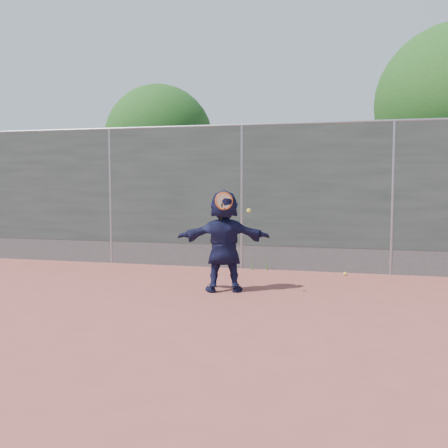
# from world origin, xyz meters

# --- Properties ---
(ground) EXTENTS (80.00, 80.00, 0.00)m
(ground) POSITION_xyz_m (0.00, 0.00, 0.00)
(ground) COLOR #9E4C42
(ground) RESTS_ON ground
(player) EXTENTS (1.64, 0.90, 1.69)m
(player) POSITION_xyz_m (0.18, 1.25, 0.84)
(player) COLOR #141638
(player) RESTS_ON ground
(ball_ground) EXTENTS (0.07, 0.07, 0.07)m
(ball_ground) POSITION_xyz_m (2.13, 3.19, 0.03)
(ball_ground) COLOR #CEDC30
(ball_ground) RESTS_ON ground
(fence) EXTENTS (20.00, 0.06, 3.03)m
(fence) POSITION_xyz_m (-0.00, 3.50, 1.58)
(fence) COLOR #38423D
(fence) RESTS_ON ground
(swing_action) EXTENTS (0.59, 0.18, 0.51)m
(swing_action) POSITION_xyz_m (0.26, 1.04, 1.48)
(swing_action) COLOR #CE5113
(swing_action) RESTS_ON ground
(tree_left) EXTENTS (3.15, 3.00, 4.53)m
(tree_left) POSITION_xyz_m (-2.85, 6.55, 2.94)
(tree_left) COLOR #382314
(tree_left) RESTS_ON ground
(weed_clump) EXTENTS (0.68, 0.07, 0.30)m
(weed_clump) POSITION_xyz_m (0.29, 3.38, 0.13)
(weed_clump) COLOR #387226
(weed_clump) RESTS_ON ground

